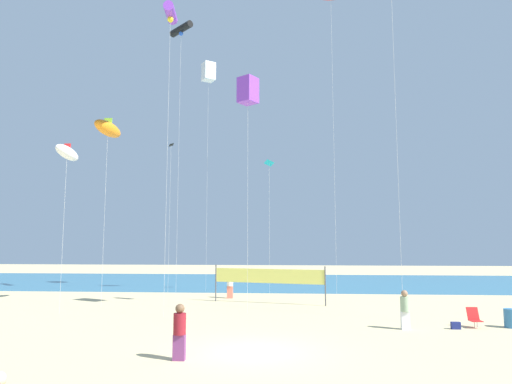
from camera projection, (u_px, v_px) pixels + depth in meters
ground_plane at (254, 352)px, 15.73m from camera, size 120.00×120.00×0.00m
ocean_band at (276, 282)px, 43.66m from camera, size 120.00×20.00×0.01m
beachgoer_maroon_shirt at (180, 330)px, 14.70m from camera, size 0.42×0.42×1.83m
beachgoer_sage_shirt at (405, 308)px, 19.88m from camera, size 0.40×0.40×1.73m
beachgoer_white_shirt at (230, 284)px, 30.91m from camera, size 0.42×0.42×1.85m
folding_beach_chair at (474, 317)px, 20.31m from camera, size 0.52×0.65×0.89m
trash_barrel at (510, 318)px, 20.23m from camera, size 0.55×0.55×0.85m
volleyball_net at (268, 278)px, 28.37m from camera, size 7.17×1.85×2.40m
beach_handbag at (456, 326)px, 19.86m from camera, size 0.40×0.20×0.32m
kite_orange_inflatable at (108, 129)px, 28.03m from camera, size 1.40×2.71×11.73m
kite_black_diamond at (171, 151)px, 35.63m from camera, size 0.48×0.48×11.88m
kite_white_box at (209, 72)px, 37.41m from camera, size 1.32×1.32×18.99m
kite_black_tube at (181, 30)px, 34.20m from camera, size 2.14×1.97×20.56m
kite_white_inflatable at (67, 153)px, 25.09m from camera, size 0.97×2.09×9.46m
kite_cyan_diamond at (269, 164)px, 35.23m from camera, size 0.82×0.81×10.45m
kite_violet_box at (248, 91)px, 25.80m from camera, size 1.31×1.31×13.45m
kite_violet_tube at (171, 14)px, 25.12m from camera, size 0.77×1.72×17.13m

